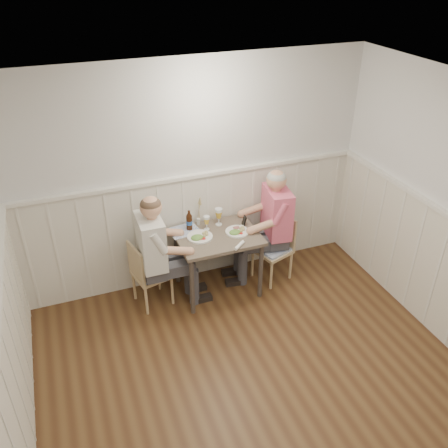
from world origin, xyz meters
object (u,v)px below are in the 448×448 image
Objects in this scene: chair_right at (276,246)px; chair_left at (147,272)px; dining_table at (218,243)px; diner_cream at (157,262)px; grass_vase at (198,212)px; beer_bottle at (189,221)px; man_in_pink at (272,233)px.

chair_right is 1.03× the size of chair_left.
diner_cream reaches higher than dining_table.
dining_table is at bearing -66.64° from grass_vase.
dining_table is at bearing -39.77° from beer_bottle.
dining_table is 0.70m from man_in_pink.
man_in_pink is 1.02× the size of diner_cream.
man_in_pink reaches higher than diner_cream.
chair_left is 1.52m from man_in_pink.
man_in_pink reaches higher than beer_bottle.
dining_table is 0.41m from grass_vase.
dining_table is 0.65× the size of diner_cream.
dining_table is 3.73× the size of beer_bottle.
man_in_pink is 3.98× the size of grass_vase.
chair_right is at bearing -12.20° from beer_bottle.
diner_cream reaches higher than beer_bottle.
diner_cream is 0.75m from grass_vase.
dining_table is 0.40m from beer_bottle.
beer_bottle is at bearing -149.17° from grass_vase.
grass_vase is (0.58, 0.33, 0.33)m from diner_cream.
chair_right is at bearing -18.80° from grass_vase.
diner_cream is (-1.44, -0.04, 0.15)m from chair_right.
chair_left is at bearing -161.86° from beer_bottle.
chair_right is 2.26× the size of grass_vase.
diner_cream reaches higher than chair_right.
beer_bottle is at bearing 167.80° from chair_right.
chair_right is (0.73, 0.00, -0.21)m from dining_table.
chair_right reaches higher than chair_left.
diner_cream is at bearing -150.62° from beer_bottle.
dining_table is at bearing 3.27° from diner_cream.
chair_left is 0.20m from diner_cream.
chair_right is 0.57× the size of man_in_pink.
grass_vase is at bearing 30.83° from beer_bottle.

